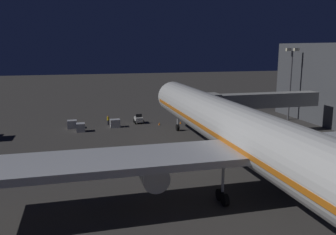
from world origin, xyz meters
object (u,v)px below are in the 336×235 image
object	(u,v)px
pushback_tug	(139,119)
baggage_container_near_belt	(81,127)
baggage_container_far_row	(72,124)
jet_bridge	(251,101)
baggage_container_mid_row	(115,123)
airliner_at_gate	(255,139)
traffic_cone_nose_starboard	(159,124)
ground_crew_marshaller_fwd	(108,120)
apron_floodlight_mast	(291,78)
traffic_cone_nose_port	(181,122)

from	to	relation	value
pushback_tug	baggage_container_near_belt	bearing A→B (deg)	21.39
pushback_tug	baggage_container_far_row	xyz separation A→B (m)	(13.01, 1.42, -0.00)
jet_bridge	baggage_container_mid_row	xyz separation A→B (m)	(22.82, -10.94, -5.08)
airliner_at_gate	baggage_container_mid_row	bearing A→B (deg)	-72.53
airliner_at_gate	jet_bridge	distance (m)	26.41
pushback_tug	baggage_container_near_belt	xyz separation A→B (m)	(11.48, 4.50, -0.00)
jet_bridge	baggage_container_near_belt	world-z (taller)	jet_bridge
jet_bridge	baggage_container_far_row	world-z (taller)	jet_bridge
jet_bridge	baggage_container_near_belt	bearing A→B (deg)	-16.92
baggage_container_near_belt	traffic_cone_nose_starboard	bearing A→B (deg)	-173.29
pushback_tug	baggage_container_mid_row	size ratio (longest dim) A/B	1.29
baggage_container_far_row	ground_crew_marshaller_fwd	distance (m)	7.02
jet_bridge	traffic_cone_nose_starboard	world-z (taller)	jet_bridge
apron_floodlight_mast	pushback_tug	size ratio (longest dim) A/B	6.27
ground_crew_marshaller_fwd	traffic_cone_nose_starboard	bearing A→B (deg)	164.79
baggage_container_far_row	traffic_cone_nose_starboard	world-z (taller)	baggage_container_far_row
airliner_at_gate	baggage_container_far_row	distance (m)	40.54
apron_floodlight_mast	ground_crew_marshaller_fwd	distance (m)	38.52
jet_bridge	apron_floodlight_mast	bearing A→B (deg)	-146.32
baggage_container_mid_row	airliner_at_gate	bearing A→B (deg)	107.47
apron_floodlight_mast	baggage_container_far_row	bearing A→B (deg)	-3.84
airliner_at_gate	ground_crew_marshaller_fwd	world-z (taller)	airliner_at_gate
baggage_container_far_row	airliner_at_gate	bearing A→B (deg)	117.95
baggage_container_far_row	ground_crew_marshaller_fwd	bearing A→B (deg)	-168.81
traffic_cone_nose_port	traffic_cone_nose_starboard	bearing A→B (deg)	0.00
apron_floodlight_mast	traffic_cone_nose_port	xyz separation A→B (m)	(23.30, -1.68, -8.57)
apron_floodlight_mast	traffic_cone_nose_port	size ratio (longest dim) A/B	27.15
traffic_cone_nose_starboard	jet_bridge	bearing A→B (deg)	142.96
airliner_at_gate	pushback_tug	distance (m)	37.75
baggage_container_mid_row	baggage_container_far_row	size ratio (longest dim) A/B	1.05
baggage_container_far_row	ground_crew_marshaller_fwd	xyz separation A→B (m)	(-6.88, -1.36, 0.25)
pushback_tug	traffic_cone_nose_port	xyz separation A→B (m)	(-8.05, 2.72, -0.50)
airliner_at_gate	traffic_cone_nose_port	xyz separation A→B (m)	(-2.20, -34.24, -5.52)
baggage_container_near_belt	traffic_cone_nose_starboard	xyz separation A→B (m)	(-15.13, -1.78, -0.50)
baggage_container_near_belt	baggage_container_mid_row	xyz separation A→B (m)	(-6.48, -2.02, -0.01)
apron_floodlight_mast	ground_crew_marshaller_fwd	xyz separation A→B (m)	(37.47, -4.34, -7.82)
baggage_container_near_belt	baggage_container_mid_row	distance (m)	6.79
jet_bridge	traffic_cone_nose_starboard	distance (m)	18.61
apron_floodlight_mast	pushback_tug	xyz separation A→B (m)	(31.35, -4.40, -8.07)
airliner_at_gate	traffic_cone_nose_starboard	bearing A→B (deg)	-86.32
airliner_at_gate	baggage_container_near_belt	world-z (taller)	airliner_at_gate
jet_bridge	apron_floodlight_mast	xyz separation A→B (m)	(-13.53, -9.01, 2.99)
traffic_cone_nose_port	baggage_container_near_belt	bearing A→B (deg)	5.21
apron_floodlight_mast	baggage_container_far_row	xyz separation A→B (m)	(44.35, -2.98, -8.07)
airliner_at_gate	traffic_cone_nose_port	world-z (taller)	airliner_at_gate
jet_bridge	ground_crew_marshaller_fwd	xyz separation A→B (m)	(23.95, -13.35, -4.82)
traffic_cone_nose_port	ground_crew_marshaller_fwd	bearing A→B (deg)	-10.62
baggage_container_far_row	traffic_cone_nose_starboard	bearing A→B (deg)	175.55
apron_floodlight_mast	airliner_at_gate	bearing A→B (deg)	51.93
traffic_cone_nose_port	traffic_cone_nose_starboard	size ratio (longest dim) A/B	1.00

